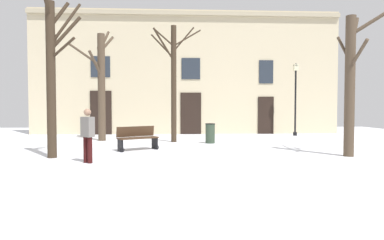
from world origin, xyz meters
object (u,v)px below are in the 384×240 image
Objects in this scene: tree_right_of_center at (173,80)px; litter_bin at (210,133)px; bench_far_corner at (137,138)px; person_near_bench at (88,133)px; streetlamp at (296,92)px; tree_center at (52,72)px; tree_left_of_center at (351,81)px; tree_foreground at (101,81)px.

tree_right_of_center is 6.05× the size of litter_bin.
person_near_bench is (-1.11, -2.80, 0.41)m from bench_far_corner.
streetlamp is at bearing 4.85° from bench_far_corner.
bench_far_corner is (-1.34, -2.87, -2.43)m from tree_right_of_center.
streetlamp is at bearing 24.20° from tree_right_of_center.
streetlamp is 6.73m from litter_bin.
person_near_bench is at bearing -136.84° from streetlamp.
litter_bin is at bearing 36.06° from tree_center.
tree_left_of_center is 6.24m from litter_bin.
tree_foreground is at bearing 86.43° from tree_center.
tree_center reaches higher than person_near_bench.
tree_center is 1.13× the size of tree_left_of_center.
litter_bin is at bearing -144.77° from streetlamp.
tree_center reaches higher than streetlamp.
tree_right_of_center reaches higher than streetlamp.
tree_left_of_center is at bearing 43.75° from person_near_bench.
tree_left_of_center is at bearing -31.06° from tree_foreground.
tree_foreground is at bearing 88.85° from bench_far_corner.
tree_right_of_center is at bearing 104.11° from person_near_bench.
tree_right_of_center is (3.48, -0.84, 0.04)m from tree_foreground.
tree_foreground is at bearing 164.28° from litter_bin.
tree_left_of_center is 5.33× the size of litter_bin.
tree_right_of_center reaches higher than tree_center.
tree_foreground reaches higher than streetlamp.
person_near_bench is at bearing -173.80° from tree_left_of_center.
streetlamp reaches higher than person_near_bench.
streetlamp is 4.62× the size of litter_bin.
streetlamp is 12.92m from person_near_bench.
person_near_bench is (-9.35, -8.76, -1.63)m from streetlamp.
tree_left_of_center is 8.49m from person_near_bench.
tree_right_of_center is 1.14× the size of tree_left_of_center.
tree_foreground is 5.85m from litter_bin.
tree_left_of_center is at bearing -97.68° from streetlamp.
tree_right_of_center is at bearing 140.70° from tree_left_of_center.
litter_bin is (-5.24, -3.70, -2.05)m from streetlamp.
tree_center is 6.00× the size of litter_bin.
bench_far_corner reaches higher than litter_bin.
tree_left_of_center is at bearing -39.30° from tree_right_of_center.
tree_right_of_center is 3.46× the size of bench_far_corner.
tree_left_of_center is 7.69m from bench_far_corner.
tree_right_of_center reaches higher than litter_bin.
tree_foreground is 10.87m from tree_left_of_center.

